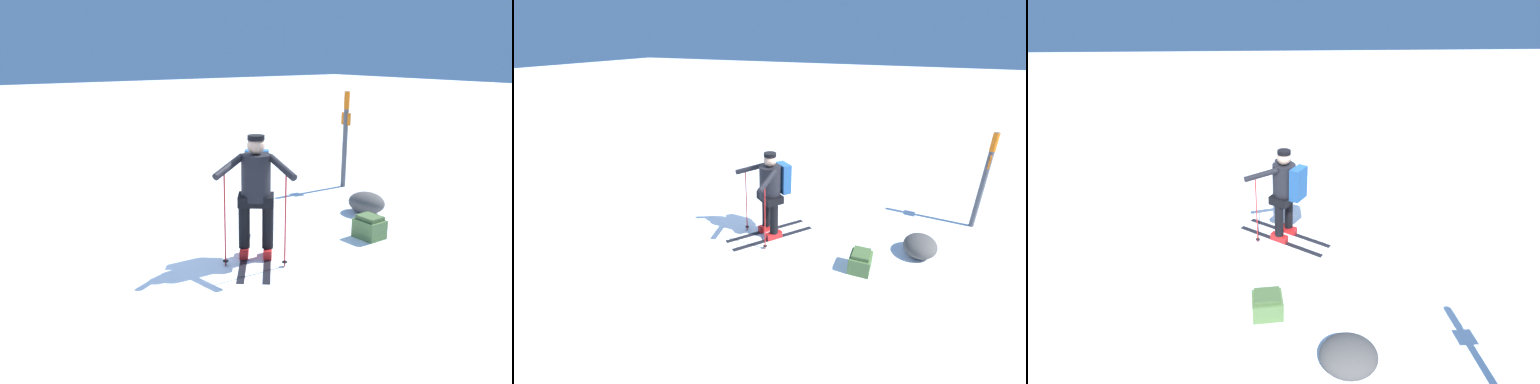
{
  "view_description": "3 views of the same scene",
  "coord_description": "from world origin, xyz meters",
  "views": [
    {
      "loc": [
        5.75,
        -3.08,
        2.61
      ],
      "look_at": [
        0.71,
        0.4,
        0.89
      ],
      "focal_mm": 35.0,
      "sensor_mm": 36.0,
      "label": 1
    },
    {
      "loc": [
        5.73,
        2.72,
        3.45
      ],
      "look_at": [
        0.71,
        0.4,
        0.89
      ],
      "focal_mm": 24.0,
      "sensor_mm": 36.0,
      "label": 2
    },
    {
      "loc": [
        1.13,
        5.44,
        3.44
      ],
      "look_at": [
        0.71,
        0.4,
        0.89
      ],
      "focal_mm": 24.0,
      "sensor_mm": 36.0,
      "label": 3
    }
  ],
  "objects": [
    {
      "name": "ground_plane",
      "position": [
        0.0,
        0.0,
        0.0
      ],
      "size": [
        80.0,
        80.0,
        0.0
      ],
      "primitive_type": "plane",
      "color": "white"
    },
    {
      "name": "skier",
      "position": [
        0.69,
        0.41,
        0.94
      ],
      "size": [
        1.55,
        1.32,
        1.62
      ],
      "color": "black",
      "rests_on": "ground_plane"
    },
    {
      "name": "dropped_backpack",
      "position": [
        1.07,
        2.15,
        0.16
      ],
      "size": [
        0.4,
        0.35,
        0.34
      ],
      "color": "#4C6B38",
      "rests_on": "ground_plane"
    },
    {
      "name": "rock_boulder",
      "position": [
        0.22,
        2.99,
        0.18
      ],
      "size": [
        0.64,
        0.55,
        0.35
      ],
      "primitive_type": "ellipsoid",
      "color": "#474442",
      "rests_on": "ground_plane"
    }
  ]
}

